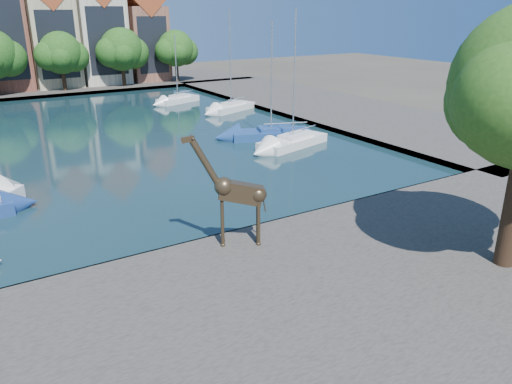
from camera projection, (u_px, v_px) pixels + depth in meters
ground at (244, 236)px, 24.90m from camera, size 160.00×160.00×0.00m
water_basin at (108, 137)px, 44.07m from camera, size 38.00×50.00×0.08m
near_quay at (336, 297)px, 19.21m from camera, size 50.00×14.00×0.50m
far_quay at (42, 88)px, 69.59m from camera, size 60.00×16.00×0.50m
right_quay at (328, 107)px, 56.27m from camera, size 14.00×52.00×0.50m
townhouse_center at (0, 28)px, 64.81m from camera, size 5.44×9.18×16.93m
townhouse_east_inner at (50, 32)px, 67.98m from camera, size 5.94×9.18×15.79m
townhouse_east_mid at (97, 28)px, 71.04m from camera, size 6.43×9.18×16.65m
townhouse_east_end at (142, 34)px, 74.58m from camera, size 5.44×9.18×14.43m
far_tree_mid_east at (62, 54)px, 64.53m from camera, size 7.02×5.40×7.52m
far_tree_east at (122, 51)px, 68.43m from camera, size 7.54×5.80×7.84m
far_tree_far_east at (176, 50)px, 72.40m from camera, size 6.76×5.20×7.36m
giraffe_statue at (235, 192)px, 22.14m from camera, size 3.35×1.98×5.13m
sailboat_right_a at (293, 140)px, 40.73m from camera, size 6.86×3.90×10.67m
sailboat_right_b at (271, 132)px, 43.33m from camera, size 7.35×4.58×9.70m
sailboat_right_c at (231, 106)px, 54.89m from camera, size 6.33×4.12×10.51m
sailboat_right_d at (178, 98)px, 59.65m from camera, size 5.70×3.60×7.83m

